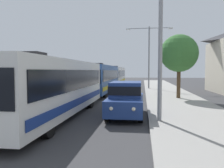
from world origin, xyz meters
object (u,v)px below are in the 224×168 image
bus_second_in_line (100,78)px  streetlamp_mid (149,51)px  white_suv (126,98)px  bus_lead (56,86)px  bus_middle (115,76)px  roadside_tree (179,53)px  streetlamp_near (161,20)px  box_truck_oncoming (93,76)px

bus_second_in_line → streetlamp_mid: bearing=49.1°
streetlamp_mid → white_suv: bearing=-95.3°
bus_lead → white_suv: size_ratio=2.60×
bus_second_in_line → bus_middle: size_ratio=1.06×
bus_lead → roadside_tree: 11.72m
streetlamp_near → roadside_tree: (2.27, 9.31, -0.89)m
bus_second_in_line → streetlamp_near: (5.40, -13.61, 3.18)m
box_truck_oncoming → roadside_tree: (10.97, -15.60, 2.27)m
bus_middle → streetlamp_mid: (5.40, -6.49, 3.47)m
white_suv → box_truck_oncoming: bearing=106.7°
box_truck_oncoming → streetlamp_near: size_ratio=1.00×
bus_middle → white_suv: size_ratio=2.50×
roadside_tree → bus_second_in_line: bearing=150.7°
streetlamp_near → roadside_tree: size_ratio=1.39×
streetlamp_near → streetlamp_mid: bearing=90.0°
bus_second_in_line → roadside_tree: size_ratio=2.21×
streetlamp_mid → roadside_tree: (2.27, -10.52, -1.18)m
box_truck_oncoming → streetlamp_near: streetlamp_near is taller
box_truck_oncoming → roadside_tree: size_ratio=1.39×
roadside_tree → streetlamp_near: bearing=-103.7°
bus_lead → streetlamp_mid: (5.40, 19.09, 3.47)m
bus_second_in_line → streetlamp_mid: size_ratio=1.48×
bus_second_in_line → white_suv: bus_second_in_line is taller
streetlamp_mid → bus_lead: bearing=-105.8°
bus_second_in_line → streetlamp_mid: 8.94m
bus_lead → roadside_tree: (7.67, 8.57, 2.29)m
bus_middle → roadside_tree: bearing=-65.7°
bus_middle → roadside_tree: (7.67, -17.02, 2.29)m
bus_second_in_line → box_truck_oncoming: (-3.30, 11.30, 0.02)m
bus_lead → streetlamp_near: 6.31m
bus_lead → streetlamp_mid: streetlamp_mid is taller
bus_second_in_line → streetlamp_mid: (5.40, 6.23, 3.47)m
white_suv → box_truck_oncoming: (-7.00, 23.41, 0.67)m
white_suv → streetlamp_near: (1.70, -1.50, 3.83)m
streetlamp_near → roadside_tree: streetlamp_near is taller
bus_second_in_line → bus_middle: (-0.00, 12.72, -0.00)m
bus_lead → streetlamp_near: bearing=-7.8°
bus_second_in_line → white_suv: size_ratio=2.65×
bus_middle → roadside_tree: roadside_tree is taller
white_suv → streetlamp_mid: bearing=84.7°
bus_lead → roadside_tree: roadside_tree is taller
bus_middle → white_suv: bus_middle is taller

